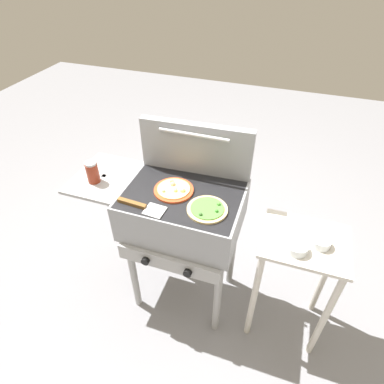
# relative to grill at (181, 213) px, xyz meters

# --- Properties ---
(ground_plane) EXTENTS (8.00, 8.00, 0.00)m
(ground_plane) POSITION_rel_grill_xyz_m (0.01, 0.00, -0.76)
(ground_plane) COLOR gray
(grill) EXTENTS (0.96, 0.53, 0.90)m
(grill) POSITION_rel_grill_xyz_m (0.00, 0.00, 0.00)
(grill) COLOR gray
(grill) RESTS_ON ground_plane
(grill_lid_open) EXTENTS (0.63, 0.09, 0.30)m
(grill_lid_open) POSITION_rel_grill_xyz_m (0.01, 0.22, 0.30)
(grill_lid_open) COLOR gray
(grill_lid_open) RESTS_ON grill
(pizza_cheese) EXTENTS (0.21, 0.21, 0.04)m
(pizza_cheese) POSITION_rel_grill_xyz_m (-0.04, 0.01, 0.15)
(pizza_cheese) COLOR #C64723
(pizza_cheese) RESTS_ON grill
(pizza_veggie) EXTENTS (0.21, 0.21, 0.03)m
(pizza_veggie) POSITION_rel_grill_xyz_m (0.18, -0.08, 0.15)
(pizza_veggie) COLOR #E0C17F
(pizza_veggie) RESTS_ON grill
(sauce_jar) EXTENTS (0.07, 0.07, 0.13)m
(sauce_jar) POSITION_rel_grill_xyz_m (-0.49, -0.06, 0.21)
(sauce_jar) COLOR maroon
(sauce_jar) RESTS_ON grill
(spatula) EXTENTS (0.26, 0.10, 0.02)m
(spatula) POSITION_rel_grill_xyz_m (-0.15, -0.17, 0.15)
(spatula) COLOR #B7BABF
(spatula) RESTS_ON grill
(prep_table) EXTENTS (0.44, 0.36, 0.77)m
(prep_table) POSITION_rel_grill_xyz_m (0.67, 0.00, -0.21)
(prep_table) COLOR beige
(prep_table) RESTS_ON ground_plane
(topping_bowl_near) EXTENTS (0.11, 0.11, 0.04)m
(topping_bowl_near) POSITION_rel_grill_xyz_m (0.63, -0.08, 0.03)
(topping_bowl_near) COLOR silver
(topping_bowl_near) RESTS_ON prep_table
(topping_bowl_far) EXTENTS (0.10, 0.10, 0.04)m
(topping_bowl_far) POSITION_rel_grill_xyz_m (0.74, -0.01, 0.03)
(topping_bowl_far) COLOR silver
(topping_bowl_far) RESTS_ON prep_table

